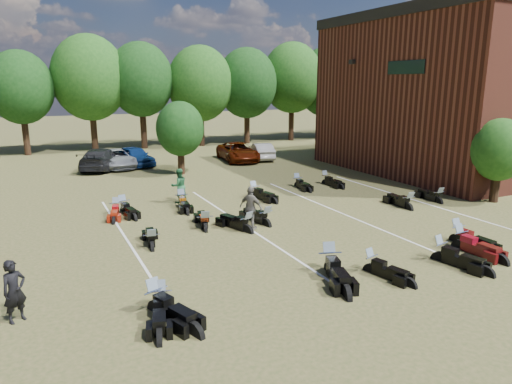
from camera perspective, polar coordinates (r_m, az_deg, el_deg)
ground at (r=19.04m, az=10.72°, el=-5.43°), size 160.00×160.00×0.00m
car_2 at (r=35.11m, az=-17.14°, el=4.00°), size 2.67×5.01×1.34m
car_3 at (r=34.83m, az=-18.77°, el=3.96°), size 4.07×5.66×1.52m
car_4 at (r=35.55m, az=-14.92°, el=4.35°), size 2.67×4.55×1.45m
car_5 at (r=37.26m, az=0.68°, el=5.11°), size 2.34×4.27×1.33m
car_6 at (r=36.56m, az=-2.27°, el=5.04°), size 2.99×5.49×1.46m
car_7 at (r=41.93m, az=10.70°, el=5.87°), size 2.41×4.98×1.40m
person_black at (r=13.60m, az=-27.97°, el=-10.90°), size 0.74×0.66×1.70m
person_green at (r=23.99m, az=-9.58°, el=0.78°), size 0.93×0.75×1.80m
person_grey at (r=19.30m, az=-0.63°, el=-2.01°), size 0.98×1.18×1.88m
motorcycle_0 at (r=13.21m, az=-11.86°, el=-14.34°), size 1.22×2.25×1.19m
motorcycle_1 at (r=13.17m, az=-12.33°, el=-14.43°), size 1.50×2.47×1.31m
motorcycle_2 at (r=15.50m, az=9.12°, el=-9.87°), size 1.57×2.63×1.40m
motorcycle_3 at (r=15.79m, az=14.14°, el=-9.67°), size 1.07×2.09×1.12m
motorcycle_4 at (r=17.49m, az=21.97°, el=-7.95°), size 1.16×2.37×1.27m
motorcycle_5 at (r=19.69m, az=23.77°, el=-5.74°), size 0.77×2.34×1.30m
motorcycle_6 at (r=19.00m, az=24.07°, el=-6.46°), size 0.81×2.36×1.30m
motorcycle_8 at (r=19.51m, az=-6.35°, el=-4.81°), size 1.17×2.31×1.23m
motorcycle_9 at (r=17.73m, az=-12.83°, el=-6.98°), size 0.99×2.13×1.14m
motorcycle_10 at (r=19.17m, az=-1.10°, el=-5.07°), size 1.43×2.42×1.29m
motorcycle_11 at (r=20.03m, az=1.27°, el=-4.24°), size 1.09×2.35×1.26m
motorcycle_12 at (r=23.79m, az=18.49°, el=-2.08°), size 0.93×2.32×1.26m
motorcycle_13 at (r=25.61m, az=21.81°, el=-1.27°), size 0.85×2.16×1.17m
motorcycle_15 at (r=22.75m, az=-17.02°, el=-2.67°), size 1.11×2.10×1.12m
motorcycle_16 at (r=22.96m, az=-16.22°, el=-2.46°), size 0.96×2.19×1.18m
motorcycle_17 at (r=23.47m, az=-9.26°, el=-1.75°), size 0.98×2.24×1.21m
motorcycle_18 at (r=24.90m, az=-0.21°, el=-0.69°), size 1.19×2.34×1.25m
motorcycle_19 at (r=28.49m, az=8.65°, el=0.98°), size 0.78×2.11×1.16m
motorcycle_20 at (r=27.56m, az=5.17°, el=0.65°), size 0.80×2.08×1.14m
brick_building at (r=40.39m, az=29.10°, el=10.79°), size 25.40×15.20×10.70m
tree_line at (r=44.45m, az=-13.60°, el=13.41°), size 56.00×6.00×9.79m
young_tree_near_building at (r=26.59m, az=28.16°, el=4.67°), size 2.80×2.80×4.16m
young_tree_midfield at (r=31.29m, az=-9.49°, el=7.80°), size 3.20×3.20×4.70m
parking_lines at (r=20.02m, az=-1.41°, el=-4.23°), size 20.10×14.00×0.01m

